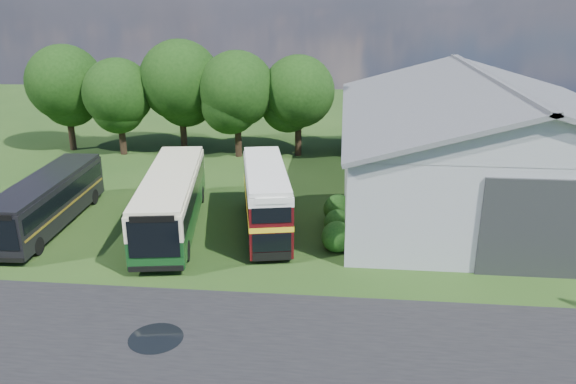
# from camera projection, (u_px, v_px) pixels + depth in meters

# --- Properties ---
(ground) EXTENTS (120.00, 120.00, 0.00)m
(ground) POSITION_uv_depth(u_px,v_px,m) (210.00, 302.00, 25.17)
(ground) COLOR #193611
(ground) RESTS_ON ground
(asphalt_road) EXTENTS (60.00, 8.00, 0.02)m
(asphalt_road) POSITION_uv_depth(u_px,v_px,m) (267.00, 345.00, 22.08)
(asphalt_road) COLOR black
(asphalt_road) RESTS_ON ground
(puddle) EXTENTS (2.20, 2.20, 0.01)m
(puddle) POSITION_uv_depth(u_px,v_px,m) (156.00, 339.00, 22.49)
(puddle) COLOR black
(puddle) RESTS_ON ground
(storage_shed) EXTENTS (18.80, 24.80, 8.15)m
(storage_shed) POSITION_uv_depth(u_px,v_px,m) (482.00, 135.00, 37.40)
(storage_shed) COLOR gray
(storage_shed) RESTS_ON ground
(tree_left_a) EXTENTS (6.46, 6.46, 9.12)m
(tree_left_a) POSITION_uv_depth(u_px,v_px,m) (65.00, 83.00, 47.85)
(tree_left_a) COLOR black
(tree_left_a) RESTS_ON ground
(tree_left_b) EXTENTS (5.78, 5.78, 8.16)m
(tree_left_b) POSITION_uv_depth(u_px,v_px,m) (118.00, 93.00, 46.66)
(tree_left_b) COLOR black
(tree_left_b) RESTS_ON ground
(tree_mid) EXTENTS (6.80, 6.80, 9.60)m
(tree_mid) POSITION_uv_depth(u_px,v_px,m) (180.00, 80.00, 47.11)
(tree_mid) COLOR black
(tree_mid) RESTS_ON ground
(tree_right_a) EXTENTS (6.26, 6.26, 8.83)m
(tree_right_a) POSITION_uv_depth(u_px,v_px,m) (237.00, 89.00, 45.88)
(tree_right_a) COLOR black
(tree_right_a) RESTS_ON ground
(tree_right_b) EXTENTS (5.98, 5.98, 8.45)m
(tree_right_b) POSITION_uv_depth(u_px,v_px,m) (298.00, 92.00, 46.25)
(tree_right_b) COLOR black
(tree_right_b) RESTS_ON ground
(shrub_front) EXTENTS (1.70, 1.70, 1.70)m
(shrub_front) POSITION_uv_depth(u_px,v_px,m) (337.00, 250.00, 30.29)
(shrub_front) COLOR #194714
(shrub_front) RESTS_ON ground
(shrub_mid) EXTENTS (1.60, 1.60, 1.60)m
(shrub_mid) POSITION_uv_depth(u_px,v_px,m) (337.00, 235.00, 32.16)
(shrub_mid) COLOR #194714
(shrub_mid) RESTS_ON ground
(shrub_back) EXTENTS (1.80, 1.80, 1.80)m
(shrub_back) POSITION_uv_depth(u_px,v_px,m) (338.00, 222.00, 34.04)
(shrub_back) COLOR #194714
(shrub_back) RESTS_ON ground
(bus_green_single) EXTENTS (4.71, 12.55, 3.38)m
(bus_green_single) POSITION_uv_depth(u_px,v_px,m) (172.00, 200.00, 32.46)
(bus_green_single) COLOR black
(bus_green_single) RESTS_ON ground
(bus_maroon_double) EXTENTS (4.02, 9.29, 3.88)m
(bus_maroon_double) POSITION_uv_depth(u_px,v_px,m) (266.00, 199.00, 32.15)
(bus_maroon_double) COLOR black
(bus_maroon_double) RESTS_ON ground
(bus_dark_single) EXTENTS (2.91, 10.93, 2.99)m
(bus_dark_single) POSITION_uv_depth(u_px,v_px,m) (48.00, 201.00, 32.87)
(bus_dark_single) COLOR black
(bus_dark_single) RESTS_ON ground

